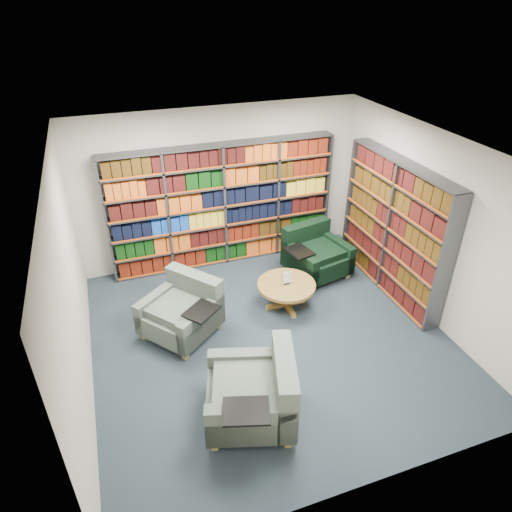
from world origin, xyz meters
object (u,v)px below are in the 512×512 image
object	(u,v)px
chair_teal_front	(259,395)
chair_green_right	(314,255)
coffee_table	(286,288)
chair_teal_left	(184,311)

from	to	relation	value
chair_teal_front	chair_green_right	bearing A→B (deg)	53.35
chair_green_right	coffee_table	size ratio (longest dim) A/B	1.31
chair_teal_front	coffee_table	world-z (taller)	chair_teal_front
chair_teal_left	coffee_table	bearing A→B (deg)	1.27
chair_teal_left	chair_teal_front	xyz separation A→B (m)	(0.49, -1.88, 0.02)
coffee_table	chair_teal_left	bearing A→B (deg)	-178.73
chair_teal_left	chair_teal_front	size ratio (longest dim) A/B	1.00
chair_teal_front	coffee_table	xyz separation A→B (m)	(1.15, 1.91, -0.02)
chair_teal_left	chair_green_right	bearing A→B (deg)	18.35
chair_teal_left	chair_teal_front	bearing A→B (deg)	-75.43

